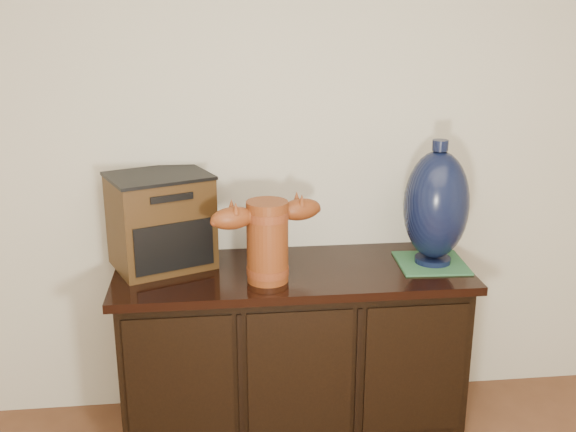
{
  "coord_description": "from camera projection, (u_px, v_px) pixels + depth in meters",
  "views": [
    {
      "loc": [
        -0.31,
        -0.35,
        1.79
      ],
      "look_at": [
        -0.02,
        2.18,
        1.0
      ],
      "focal_mm": 42.0,
      "sensor_mm": 36.0,
      "label": 1
    }
  ],
  "objects": [
    {
      "name": "sideboard",
      "position": [
        292.0,
        349.0,
        2.89
      ],
      "size": [
        1.46,
        0.56,
        0.75
      ],
      "color": "black",
      "rests_on": "ground"
    },
    {
      "name": "terracotta_vessel",
      "position": [
        267.0,
        237.0,
        2.62
      ],
      "size": [
        0.46,
        0.22,
        0.33
      ],
      "rotation": [
        0.0,
        0.0,
        0.31
      ],
      "color": "brown",
      "rests_on": "sideboard"
    },
    {
      "name": "tv_radio",
      "position": [
        161.0,
        221.0,
        2.77
      ],
      "size": [
        0.48,
        0.44,
        0.39
      ],
      "rotation": [
        0.0,
        0.0,
        0.4
      ],
      "color": "#39240E",
      "rests_on": "sideboard"
    },
    {
      "name": "green_mat",
      "position": [
        431.0,
        263.0,
        2.84
      ],
      "size": [
        0.29,
        0.29,
        0.01
      ],
      "primitive_type": "cube",
      "rotation": [
        0.0,
        0.0,
        -0.05
      ],
      "color": "#2C613A",
      "rests_on": "sideboard"
    },
    {
      "name": "lamp_base",
      "position": [
        436.0,
        206.0,
        2.77
      ],
      "size": [
        0.28,
        0.28,
        0.52
      ],
      "rotation": [
        0.0,
        0.0,
        -0.05
      ],
      "color": "black",
      "rests_on": "green_mat"
    },
    {
      "name": "spray_can",
      "position": [
        274.0,
        243.0,
        2.81
      ],
      "size": [
        0.07,
        0.07,
        0.19
      ],
      "color": "#5A0F1A",
      "rests_on": "sideboard"
    }
  ]
}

